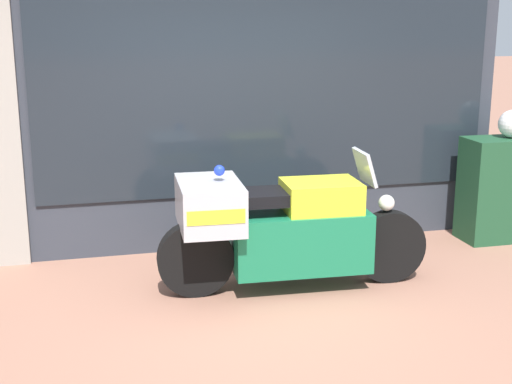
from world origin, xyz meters
TOP-DOWN VIEW (x-y plane):
  - ground_plane at (0.00, 0.00)m, footprint 60.00×60.00m
  - shop_building at (-0.43, 2.00)m, footprint 5.75×0.55m
  - window_display at (0.42, 2.03)m, footprint 4.31×0.30m
  - paramedic_motorcycle at (0.21, 0.60)m, footprint 2.33×0.80m
  - utility_cabinet at (2.78, 1.39)m, footprint 0.72×0.44m

SIDE VIEW (x-z plane):
  - ground_plane at x=0.00m, z-range 0.00..0.00m
  - window_display at x=0.42m, z-range -0.53..1.47m
  - utility_cabinet at x=2.78m, z-range 0.00..1.07m
  - paramedic_motorcycle at x=0.21m, z-range -0.03..1.15m
  - shop_building at x=-0.43m, z-range 0.01..3.94m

